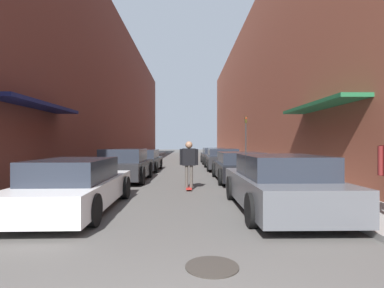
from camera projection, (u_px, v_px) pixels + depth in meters
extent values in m
plane|color=#4C4947|center=(184.00, 166.00, 21.24)|extent=(107.52, 107.52, 0.00)
cube|color=gray|center=(135.00, 161.00, 26.07)|extent=(1.80, 48.87, 0.12)
cube|color=gray|center=(234.00, 161.00, 26.19)|extent=(1.80, 48.87, 0.12)
cube|color=brown|center=(102.00, 93.00, 26.01)|extent=(4.00, 48.87, 11.92)
cube|color=#141947|center=(38.00, 105.00, 10.17)|extent=(1.00, 4.80, 0.12)
cube|color=brown|center=(267.00, 92.00, 26.21)|extent=(4.00, 48.87, 12.15)
cube|color=#1E6038|center=(320.00, 106.00, 10.31)|extent=(1.00, 4.80, 0.12)
cube|color=silver|center=(77.00, 191.00, 7.22)|extent=(1.84, 4.77, 0.56)
cube|color=#232833|center=(74.00, 170.00, 6.98)|extent=(1.58, 2.49, 0.50)
cylinder|color=black|center=(67.00, 188.00, 8.67)|extent=(0.18, 0.64, 0.64)
cylinder|color=black|center=(125.00, 187.00, 8.69)|extent=(0.18, 0.64, 0.64)
cylinder|color=black|center=(5.00, 210.00, 5.74)|extent=(0.18, 0.64, 0.64)
cylinder|color=black|center=(93.00, 210.00, 5.76)|extent=(0.18, 0.64, 0.64)
cube|color=#232326|center=(125.00, 169.00, 12.72)|extent=(1.90, 3.99, 0.65)
cube|color=#232833|center=(124.00, 155.00, 12.52)|extent=(1.65, 2.08, 0.52)
cylinder|color=black|center=(111.00, 170.00, 13.94)|extent=(0.18, 0.72, 0.72)
cylinder|color=black|center=(150.00, 170.00, 13.96)|extent=(0.18, 0.72, 0.72)
cylinder|color=black|center=(95.00, 176.00, 11.48)|extent=(0.18, 0.72, 0.72)
cylinder|color=black|center=(142.00, 176.00, 11.51)|extent=(0.18, 0.72, 0.72)
cube|color=black|center=(143.00, 163.00, 17.49)|extent=(1.91, 4.26, 0.57)
cube|color=#232833|center=(143.00, 154.00, 17.28)|extent=(1.64, 2.23, 0.50)
cylinder|color=black|center=(132.00, 164.00, 18.79)|extent=(0.18, 0.60, 0.60)
cylinder|color=black|center=(160.00, 164.00, 18.81)|extent=(0.18, 0.60, 0.60)
cylinder|color=black|center=(123.00, 167.00, 16.17)|extent=(0.18, 0.60, 0.60)
cylinder|color=black|center=(156.00, 167.00, 16.20)|extent=(0.18, 0.60, 0.60)
cube|color=#515459|center=(278.00, 189.00, 7.13)|extent=(1.94, 4.55, 0.65)
cube|color=#232833|center=(281.00, 166.00, 6.90)|extent=(1.70, 2.37, 0.50)
cylinder|color=black|center=(231.00, 188.00, 8.53)|extent=(0.18, 0.66, 0.66)
cylinder|color=black|center=(296.00, 188.00, 8.55)|extent=(0.18, 0.66, 0.66)
cylinder|color=black|center=(252.00, 210.00, 5.71)|extent=(0.18, 0.66, 0.66)
cylinder|color=black|center=(349.00, 210.00, 5.74)|extent=(0.18, 0.66, 0.66)
cube|color=black|center=(239.00, 170.00, 12.81)|extent=(1.92, 4.56, 0.59)
cube|color=#232833|center=(240.00, 158.00, 12.58)|extent=(1.69, 2.37, 0.46)
cylinder|color=black|center=(214.00, 170.00, 14.21)|extent=(0.18, 0.65, 0.65)
cylinder|color=black|center=(254.00, 170.00, 14.23)|extent=(0.18, 0.65, 0.65)
cylinder|color=black|center=(221.00, 177.00, 11.38)|extent=(0.18, 0.65, 0.65)
cylinder|color=black|center=(270.00, 177.00, 11.41)|extent=(0.18, 0.65, 0.65)
cube|color=#232326|center=(222.00, 161.00, 18.29)|extent=(1.96, 4.58, 0.67)
cube|color=#232833|center=(222.00, 152.00, 18.06)|extent=(1.70, 2.39, 0.42)
cylinder|color=black|center=(206.00, 162.00, 19.68)|extent=(0.18, 0.68, 0.68)
cylinder|color=black|center=(234.00, 162.00, 19.71)|extent=(0.18, 0.68, 0.68)
cylinder|color=black|center=(209.00, 166.00, 16.86)|extent=(0.18, 0.68, 0.68)
cylinder|color=black|center=(241.00, 166.00, 16.89)|extent=(0.18, 0.68, 0.68)
cube|color=#232326|center=(213.00, 157.00, 23.70)|extent=(1.80, 4.60, 0.64)
cube|color=#232833|center=(214.00, 151.00, 23.47)|extent=(1.57, 2.40, 0.43)
cylinder|color=black|center=(202.00, 159.00, 25.11)|extent=(0.18, 0.60, 0.60)
cylinder|color=black|center=(222.00, 159.00, 25.13)|extent=(0.18, 0.60, 0.60)
cylinder|color=black|center=(203.00, 161.00, 22.27)|extent=(0.18, 0.60, 0.60)
cylinder|color=black|center=(226.00, 161.00, 22.29)|extent=(0.18, 0.60, 0.60)
cube|color=#B2231E|center=(189.00, 188.00, 10.31)|extent=(0.20, 0.78, 0.02)
cylinder|color=beige|center=(187.00, 188.00, 10.56)|extent=(0.03, 0.06, 0.06)
cylinder|color=beige|center=(191.00, 188.00, 10.56)|extent=(0.03, 0.06, 0.06)
cylinder|color=beige|center=(187.00, 190.00, 10.06)|extent=(0.03, 0.06, 0.06)
cylinder|color=beige|center=(191.00, 190.00, 10.06)|extent=(0.03, 0.06, 0.06)
cylinder|color=#47423D|center=(187.00, 177.00, 10.31)|extent=(0.11, 0.11, 0.77)
cylinder|color=#47423D|center=(191.00, 177.00, 10.31)|extent=(0.11, 0.11, 0.77)
cube|color=black|center=(189.00, 157.00, 10.31)|extent=(0.46, 0.21, 0.59)
sphere|color=#8C664C|center=(189.00, 145.00, 10.31)|extent=(0.24, 0.24, 0.24)
cylinder|color=black|center=(181.00, 157.00, 10.31)|extent=(0.09, 0.09, 0.55)
cylinder|color=black|center=(197.00, 157.00, 10.31)|extent=(0.09, 0.09, 0.55)
cylinder|color=#332D28|center=(212.00, 267.00, 3.88)|extent=(0.70, 0.70, 0.02)
cylinder|color=#2D2D2D|center=(246.00, 140.00, 21.62)|extent=(0.10, 0.10, 3.40)
cube|color=#332D0F|center=(246.00, 120.00, 21.61)|extent=(0.16, 0.16, 0.45)
sphere|color=red|center=(246.00, 118.00, 21.53)|extent=(0.11, 0.11, 0.11)
cylinder|color=maroon|center=(380.00, 161.00, 6.06)|extent=(0.10, 0.10, 0.59)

